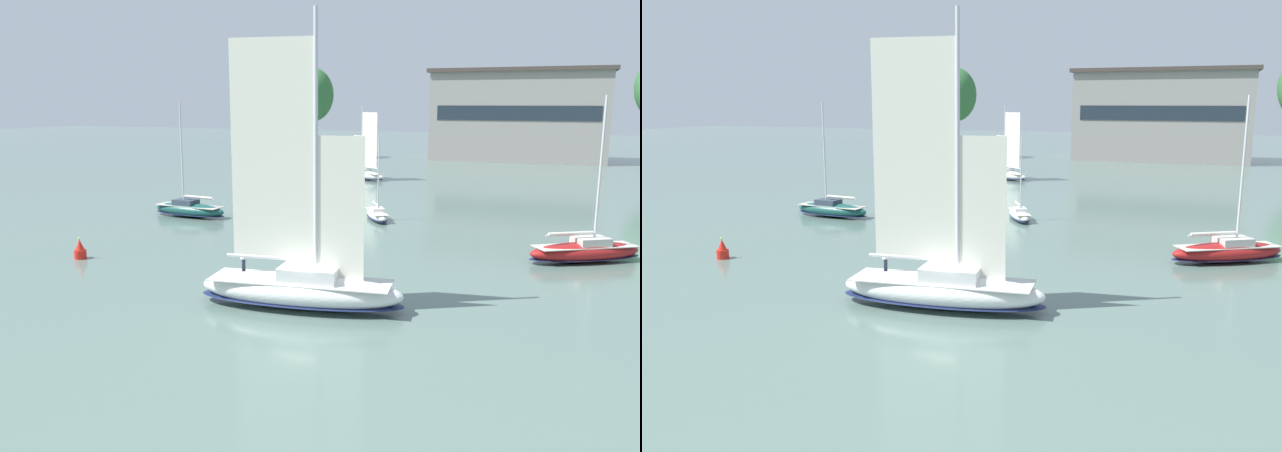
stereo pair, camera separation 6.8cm
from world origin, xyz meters
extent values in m
plane|color=slate|center=(0.00, 0.00, 0.00)|extent=(400.00, 400.00, 0.00)
cube|color=gray|center=(4.54, 94.59, 8.16)|extent=(31.33, 12.34, 16.32)
cube|color=#1E2833|center=(4.54, 88.36, 8.98)|extent=(28.20, 0.10, 2.61)
cube|color=#423833|center=(4.54, 94.59, 16.67)|extent=(32.53, 13.54, 0.70)
cylinder|color=brown|center=(-33.55, 85.11, 4.73)|extent=(0.76, 0.76, 9.47)
ellipsoid|color=#336B38|center=(-33.55, 85.11, 12.33)|extent=(8.52, 8.52, 10.41)
ellipsoid|color=white|center=(0.00, 0.00, 0.96)|extent=(11.56, 4.47, 1.91)
ellipsoid|color=#19234C|center=(0.00, 0.00, 0.43)|extent=(11.67, 4.52, 0.23)
cube|color=silver|center=(0.00, 0.00, 1.51)|extent=(10.15, 3.81, 0.06)
cube|color=silver|center=(0.56, 0.07, 1.94)|extent=(3.39, 2.57, 0.79)
cylinder|color=silver|center=(0.89, 0.11, 8.58)|extent=(0.23, 0.23, 14.08)
cylinder|color=silver|center=(-1.62, -0.19, 2.67)|extent=(5.05, 0.79, 0.19)
cube|color=silver|center=(-1.42, -0.17, 8.44)|extent=(4.63, 0.58, 11.54)
cube|color=silver|center=(2.22, 0.27, 5.41)|extent=(2.46, 0.32, 7.74)
cylinder|color=#232838|center=(-3.40, -0.03, 1.97)|extent=(0.22, 0.22, 0.85)
cylinder|color=silver|center=(-3.40, -0.03, 2.72)|extent=(0.38, 0.38, 0.65)
sphere|color=tan|center=(-3.40, -0.03, 3.16)|extent=(0.24, 0.24, 0.24)
ellipsoid|color=white|center=(-3.24, 26.28, 0.47)|extent=(3.99, 5.65, 0.95)
ellipsoid|color=#19234C|center=(-3.24, 26.28, 0.21)|extent=(4.03, 5.71, 0.11)
cube|color=#BCB7A8|center=(-3.24, 26.28, 0.76)|extent=(3.46, 4.94, 0.06)
cube|color=silver|center=(-3.11, 26.03, 0.99)|extent=(1.70, 1.89, 0.39)
cylinder|color=silver|center=(-3.03, 25.89, 4.27)|extent=(0.11, 0.11, 6.96)
cylinder|color=silver|center=(-3.62, 26.99, 1.35)|extent=(1.26, 2.26, 0.09)
cylinder|color=silver|center=(-3.62, 26.99, 1.42)|extent=(1.19, 2.06, 0.15)
ellipsoid|color=white|center=(-13.54, 55.57, 0.64)|extent=(7.53, 5.70, 1.28)
ellipsoid|color=#19234C|center=(-13.54, 55.57, 0.29)|extent=(7.61, 5.75, 0.15)
cube|color=beige|center=(-13.54, 55.57, 1.02)|extent=(6.58, 4.94, 0.06)
cube|color=silver|center=(-13.86, 55.77, 1.31)|extent=(2.57, 2.35, 0.53)
cylinder|color=silver|center=(-14.05, 55.88, 5.76)|extent=(0.15, 0.15, 9.41)
cylinder|color=silver|center=(-12.60, 55.01, 1.80)|extent=(2.96, 1.86, 0.13)
cube|color=silver|center=(-12.72, 55.08, 5.66)|extent=(2.68, 1.64, 7.71)
cube|color=silver|center=(-14.85, 56.36, 3.64)|extent=(1.43, 0.88, 5.17)
ellipsoid|color=maroon|center=(14.70, 16.23, 0.70)|extent=(8.21, 6.28, 1.40)
ellipsoid|color=#19234C|center=(14.70, 16.23, 0.31)|extent=(8.29, 6.34, 0.17)
cube|color=#BCB7A8|center=(14.70, 16.23, 1.11)|extent=(7.18, 5.45, 0.06)
cube|color=beige|center=(15.05, 16.44, 1.43)|extent=(2.81, 2.58, 0.58)
cylinder|color=silver|center=(15.26, 16.57, 6.29)|extent=(0.16, 0.16, 10.28)
cylinder|color=silver|center=(13.68, 15.60, 1.97)|extent=(3.22, 2.06, 0.14)
cylinder|color=silver|center=(13.68, 15.60, 2.06)|extent=(2.95, 1.94, 0.22)
ellipsoid|color=#194C47|center=(-20.65, 21.15, 0.67)|extent=(8.09, 2.89, 1.35)
ellipsoid|color=#19234C|center=(-20.65, 21.15, 0.30)|extent=(8.17, 2.92, 0.16)
cube|color=#BCB7A8|center=(-20.65, 21.15, 1.07)|extent=(7.11, 2.46, 0.06)
cube|color=#333D4C|center=(-21.05, 21.19, 1.38)|extent=(2.34, 1.74, 0.55)
cylinder|color=silver|center=(-21.29, 21.21, 6.06)|extent=(0.16, 0.16, 9.91)
cylinder|color=silver|center=(-19.51, 21.06, 1.90)|extent=(3.56, 0.44, 0.13)
cylinder|color=silver|center=(-19.51, 21.06, 1.99)|extent=(3.22, 0.49, 0.22)
cylinder|color=red|center=(-18.78, 4.17, 0.32)|extent=(0.84, 0.84, 0.63)
cone|color=red|center=(-18.78, 4.17, 1.02)|extent=(0.63, 0.63, 0.77)
sphere|color=#F2F266|center=(-18.78, 4.17, 1.48)|extent=(0.16, 0.16, 0.16)
camera|label=1|loc=(12.74, -29.85, 10.98)|focal=35.00mm
camera|label=2|loc=(12.80, -29.83, 10.98)|focal=35.00mm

